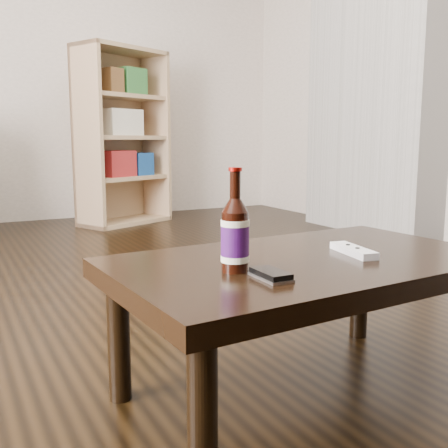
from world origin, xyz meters
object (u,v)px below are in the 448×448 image
coffee_table (306,276)px  phone (271,275)px  beer_bottle (235,235)px  remote (353,250)px  bookshelf (120,134)px

coffee_table → phone: bearing=-145.9°
beer_bottle → remote: size_ratio=1.36×
bookshelf → coffee_table: (-0.48, -3.23, -0.42)m
coffee_table → beer_bottle: size_ratio=4.29×
beer_bottle → phone: bearing=-68.1°
coffee_table → phone: (-0.21, -0.14, 0.06)m
phone → remote: (0.35, 0.11, 0.00)m
coffee_table → beer_bottle: bearing=-170.4°
beer_bottle → coffee_table: bearing=9.6°
bookshelf → phone: bearing=-126.0°
remote → beer_bottle: bearing=-167.2°
bookshelf → coffee_table: bearing=-122.9°
phone → remote: size_ratio=0.61×
phone → remote: remote is taller
bookshelf → remote: bearing=-120.4°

